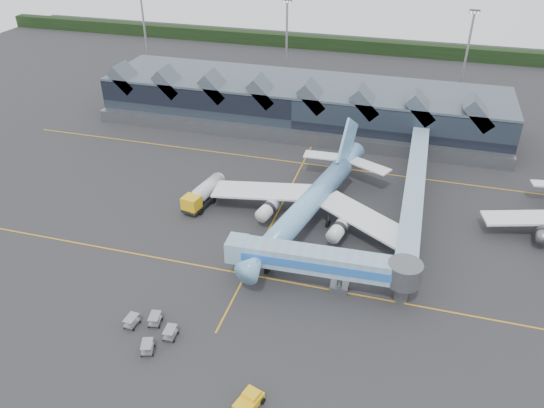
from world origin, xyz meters
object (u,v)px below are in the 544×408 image
(main_airliner, at_px, (312,201))
(fuel_truck, at_px, (205,192))
(pushback_tug, at_px, (249,401))
(jet_bridge, at_px, (333,264))

(main_airliner, bearing_deg, fuel_truck, -170.03)
(pushback_tug, bearing_deg, jet_bridge, 94.50)
(fuel_truck, height_order, pushback_tug, fuel_truck)
(main_airliner, xyz_separation_m, pushback_tug, (1.34, -37.14, -3.14))
(fuel_truck, bearing_deg, pushback_tug, -51.29)
(main_airliner, xyz_separation_m, fuel_truck, (-19.00, 0.72, -1.81))
(jet_bridge, bearing_deg, pushback_tug, -105.44)
(pushback_tug, bearing_deg, main_airliner, 109.73)
(main_airliner, relative_size, fuel_truck, 3.68)
(main_airliner, relative_size, jet_bridge, 1.54)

